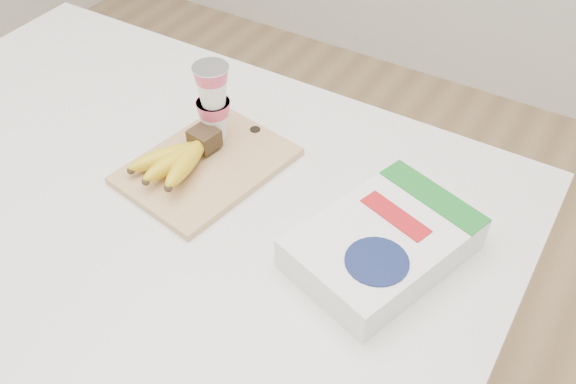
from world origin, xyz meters
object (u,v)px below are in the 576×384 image
at_px(cutting_board, 207,166).
at_px(bananas, 180,157).
at_px(yogurt_stack, 213,100).
at_px(cereal_box, 383,243).
at_px(table, 181,339).

bearing_deg(cutting_board, bananas, -125.58).
height_order(yogurt_stack, cereal_box, yogurt_stack).
distance_m(cutting_board, bananas, 0.05).
bearing_deg(table, cutting_board, 56.81).
height_order(bananas, yogurt_stack, yogurt_stack).
distance_m(yogurt_stack, cereal_box, 0.40).
height_order(table, cereal_box, cereal_box).
relative_size(cutting_board, cereal_box, 0.90).
distance_m(cutting_board, cereal_box, 0.35).
bearing_deg(table, bananas, 65.39).
bearing_deg(yogurt_stack, bananas, -90.62).
bearing_deg(cereal_box, yogurt_stack, -176.62).
bearing_deg(yogurt_stack, cutting_board, -66.68).
height_order(cutting_board, bananas, bananas).
relative_size(table, yogurt_stack, 8.32).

